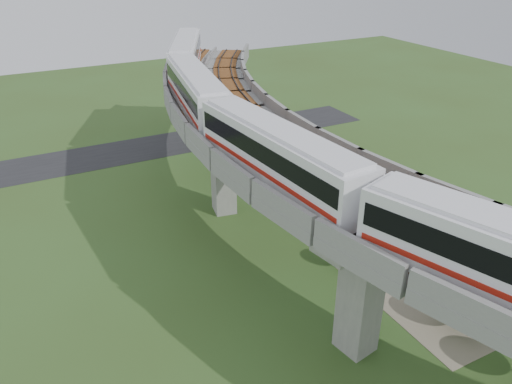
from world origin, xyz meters
The scene contains 15 objects.
ground centered at (0.00, 0.00, 0.00)m, with size 160.00×160.00×0.00m, color #395220.
dirt_lot centered at (14.00, -2.00, 0.02)m, with size 18.00×26.00×0.04m, color #80715D.
asphalt_road centered at (0.00, 30.00, 0.01)m, with size 60.00×8.00×0.03m, color #232326.
viaduct centered at (3.84, 0.00, 9.05)m, with size 19.58×73.98×11.40m.
metro_train centered at (0.38, 2.01, 12.31)m, with size 11.55×61.30×3.64m.
fence centered at (9.75, 0.00, 0.75)m, with size 3.87×38.73×1.50m.
tree_0 centered at (11.80, 21.71, 1.91)m, with size 2.19×2.19×2.85m.
tree_1 centered at (8.99, 15.81, 2.17)m, with size 2.45×2.45×3.21m.
tree_2 centered at (7.66, 8.01, 1.70)m, with size 2.51×2.51×2.77m.
tree_3 centered at (6.89, 2.89, 2.18)m, with size 2.03×2.03×3.05m.
tree_4 centered at (5.81, -2.99, 1.94)m, with size 2.14×2.14×2.85m.
tree_5 centered at (8.68, -12.25, 2.19)m, with size 2.89×2.89×3.42m.
car_white centered at (13.16, -9.33, 0.61)m, with size 1.34×3.34×1.14m, color silver.
car_red centered at (14.06, -6.48, 0.56)m, with size 1.11×3.18×1.05m, color #A60F16.
car_dark centered at (15.32, 1.36, 0.65)m, with size 1.72×4.24×1.23m, color black.
Camera 1 is at (-16.26, -29.30, 24.11)m, focal length 35.00 mm.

